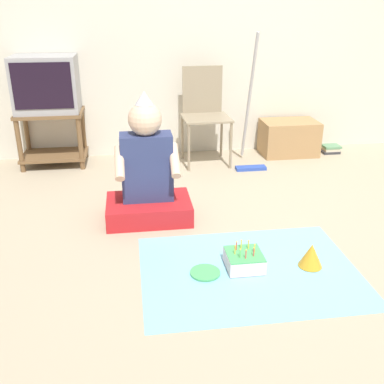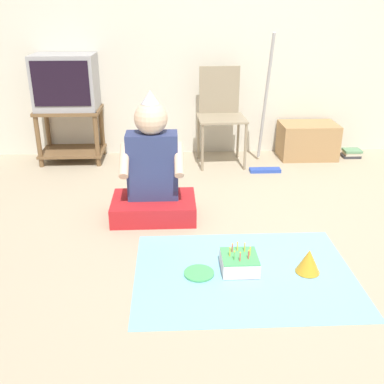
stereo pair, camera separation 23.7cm
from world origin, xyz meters
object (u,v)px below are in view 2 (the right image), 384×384
object	(u,v)px
book_pile	(351,153)
party_hat_blue	(309,261)
tv	(66,82)
cardboard_box_stack	(307,140)
person_seated	(153,176)
folding_chair	(220,109)
dust_mop	(265,131)
paper_plate	(199,273)
birthday_cake	(239,263)

from	to	relation	value
book_pile	party_hat_blue	world-z (taller)	party_hat_blue
book_pile	party_hat_blue	size ratio (longest dim) A/B	1.30
tv	cardboard_box_stack	size ratio (longest dim) A/B	1.02
cardboard_box_stack	person_seated	distance (m)	1.95
tv	party_hat_blue	xyz separation A→B (m)	(1.73, -2.07, -0.68)
folding_chair	dust_mop	distance (m)	0.48
person_seated	party_hat_blue	world-z (taller)	person_seated
tv	person_seated	distance (m)	1.58
cardboard_box_stack	paper_plate	world-z (taller)	cardboard_box_stack
person_seated	paper_plate	size ratio (longest dim) A/B	5.22
party_hat_blue	paper_plate	xyz separation A→B (m)	(-0.62, 0.01, -0.07)
party_hat_blue	folding_chair	bearing A→B (deg)	98.69
person_seated	birthday_cake	bearing A→B (deg)	-55.78
dust_mop	person_seated	world-z (taller)	dust_mop
book_pile	tv	bearing A→B (deg)	179.35
folding_chair	paper_plate	distance (m)	2.06
folding_chair	tv	bearing A→B (deg)	176.51
dust_mop	paper_plate	size ratio (longest dim) A/B	7.01
book_pile	paper_plate	distance (m)	2.62
folding_chair	book_pile	distance (m)	1.41
dust_mop	party_hat_blue	size ratio (longest dim) A/B	8.55
tv	person_seated	world-z (taller)	tv
folding_chair	book_pile	size ratio (longest dim) A/B	4.82
tv	birthday_cake	size ratio (longest dim) A/B	2.66
book_pile	paper_plate	bearing A→B (deg)	-129.10
cardboard_box_stack	book_pile	size ratio (longest dim) A/B	2.98
cardboard_box_stack	dust_mop	bearing A→B (deg)	-148.13
tv	folding_chair	size ratio (longest dim) A/B	0.63
folding_chair	party_hat_blue	xyz separation A→B (m)	(0.30, -1.98, -0.44)
folding_chair	book_pile	world-z (taller)	folding_chair
dust_mop	paper_plate	world-z (taller)	dust_mop
paper_plate	folding_chair	bearing A→B (deg)	80.79
paper_plate	book_pile	bearing A→B (deg)	50.90
book_pile	birthday_cake	distance (m)	2.45
tv	dust_mop	size ratio (longest dim) A/B	0.46
dust_mop	party_hat_blue	xyz separation A→B (m)	(-0.08, -1.75, -0.28)
dust_mop	book_pile	distance (m)	1.03
tv	party_hat_blue	size ratio (longest dim) A/B	3.94
book_pile	dust_mop	bearing A→B (deg)	-163.25
tv	cardboard_box_stack	xyz separation A→B (m)	(2.30, -0.01, -0.59)
book_pile	cardboard_box_stack	bearing A→B (deg)	177.11
tv	party_hat_blue	distance (m)	2.78
person_seated	paper_plate	distance (m)	0.89
person_seated	folding_chair	bearing A→B (deg)	63.26
cardboard_box_stack	book_pile	world-z (taller)	cardboard_box_stack
birthday_cake	party_hat_blue	xyz separation A→B (m)	(0.39, -0.04, 0.02)
folding_chair	cardboard_box_stack	bearing A→B (deg)	5.08
person_seated	birthday_cake	world-z (taller)	person_seated
tv	dust_mop	world-z (taller)	dust_mop
dust_mop	folding_chair	bearing A→B (deg)	149.40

